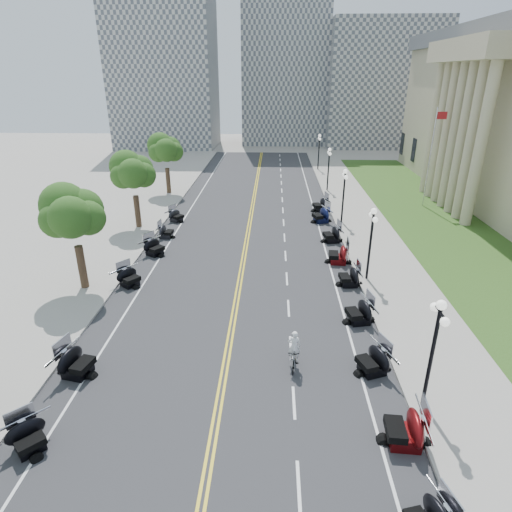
{
  "coord_description": "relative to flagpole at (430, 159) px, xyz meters",
  "views": [
    {
      "loc": [
        2.17,
        -22.39,
        12.95
      ],
      "look_at": [
        1.11,
        3.21,
        2.0
      ],
      "focal_mm": 30.0,
      "sensor_mm": 36.0,
      "label": 1
    }
  ],
  "objects": [
    {
      "name": "motorcycle_n_3",
      "position": [
        -10.73,
        -31.99,
        -4.22
      ],
      "size": [
        2.36,
        2.36,
        1.56
      ],
      "primitive_type": null,
      "rotation": [
        0.0,
        0.0,
        -1.64
      ],
      "color": "#590A0C",
      "rests_on": "road"
    },
    {
      "name": "lane_dash_8",
      "position": [
        -14.8,
        -14.0,
        -4.99
      ],
      "size": [
        0.12,
        2.0,
        0.0
      ],
      "primitive_type": "cube",
      "color": "white",
      "rests_on": "road"
    },
    {
      "name": "cyclist_rider",
      "position": [
        -14.73,
        -27.55,
        -3.08
      ],
      "size": [
        0.59,
        0.39,
        1.63
      ],
      "primitive_type": "imported",
      "rotation": [
        0.0,
        0.0,
        3.14
      ],
      "color": "white",
      "rests_on": "bicycle"
    },
    {
      "name": "lane_dash_16",
      "position": [
        -14.8,
        18.0,
        -4.99
      ],
      "size": [
        0.12,
        2.0,
        0.0
      ],
      "primitive_type": "cube",
      "color": "white",
      "rests_on": "road"
    },
    {
      "name": "street_lamp_3",
      "position": [
        -9.4,
        -6.0,
        -2.4
      ],
      "size": [
        0.5,
        1.2,
        4.9
      ],
      "primitive_type": null,
      "color": "black",
      "rests_on": "sidewalk_north"
    },
    {
      "name": "motorcycle_s_6",
      "position": [
        -25.23,
        -19.43,
        -4.33
      ],
      "size": [
        2.67,
        2.67,
        1.33
      ],
      "primitive_type": null,
      "rotation": [
        0.0,
        0.0,
        0.9
      ],
      "color": "black",
      "rests_on": "road"
    },
    {
      "name": "sidewalk_south",
      "position": [
        -28.5,
        -12.0,
        -4.92
      ],
      "size": [
        5.0,
        90.0,
        0.15
      ],
      "primitive_type": "cube",
      "color": "#9E9991",
      "rests_on": "ground"
    },
    {
      "name": "motorcycle_s_8",
      "position": [
        -24.94,
        -10.41,
        -4.38
      ],
      "size": [
        1.95,
        1.95,
        1.25
      ],
      "primitive_type": null,
      "rotation": [
        0.0,
        0.0,
        1.47
      ],
      "color": "black",
      "rests_on": "road"
    },
    {
      "name": "sidewalk_north",
      "position": [
        -7.5,
        -12.0,
        -4.92
      ],
      "size": [
        5.0,
        90.0,
        0.15
      ],
      "primitive_type": "cube",
      "color": "#9E9991",
      "rests_on": "ground"
    },
    {
      "name": "lane_dash_15",
      "position": [
        -14.8,
        14.0,
        -4.99
      ],
      "size": [
        0.12,
        2.0,
        0.0
      ],
      "primitive_type": "cube",
      "color": "white",
      "rests_on": "road"
    },
    {
      "name": "lawn",
      "position": [
        -0.5,
        -4.0,
        -4.95
      ],
      "size": [
        9.0,
        60.0,
        0.1
      ],
      "primitive_type": "cube",
      "color": "#356023",
      "rests_on": "ground"
    },
    {
      "name": "motorcycle_n_7",
      "position": [
        -10.94,
        -15.15,
        -4.23
      ],
      "size": [
        2.35,
        2.35,
        1.54
      ],
      "primitive_type": null,
      "rotation": [
        0.0,
        0.0,
        -1.65
      ],
      "color": "#590A0C",
      "rests_on": "road"
    },
    {
      "name": "motorcycle_s_9",
      "position": [
        -24.97,
        -6.01,
        -4.38
      ],
      "size": [
        2.48,
        2.48,
        1.25
      ],
      "primitive_type": null,
      "rotation": [
        0.0,
        0.0,
        0.97
      ],
      "color": "black",
      "rests_on": "road"
    },
    {
      "name": "ground",
      "position": [
        -18.0,
        -22.0,
        -5.0
      ],
      "size": [
        160.0,
        160.0,
        0.0
      ],
      "primitive_type": "plane",
      "color": "gray"
    },
    {
      "name": "lane_dash_9",
      "position": [
        -14.8,
        -10.0,
        -4.99
      ],
      "size": [
        0.12,
        2.0,
        0.0
      ],
      "primitive_type": "cube",
      "color": "white",
      "rests_on": "road"
    },
    {
      "name": "lane_dash_19",
      "position": [
        -14.8,
        30.0,
        -4.99
      ],
      "size": [
        0.12,
        2.0,
        0.0
      ],
      "primitive_type": "cube",
      "color": "white",
      "rests_on": "road"
    },
    {
      "name": "lane_dash_4",
      "position": [
        -14.8,
        -30.0,
        -4.99
      ],
      "size": [
        0.12,
        2.0,
        0.0
      ],
      "primitive_type": "cube",
      "color": "white",
      "rests_on": "road"
    },
    {
      "name": "distant_block_b",
      "position": [
        -14.0,
        46.0,
        10.0
      ],
      "size": [
        16.0,
        12.0,
        30.0
      ],
      "primitive_type": "cube",
      "color": "gray",
      "rests_on": "ground"
    },
    {
      "name": "road",
      "position": [
        -18.0,
        -12.0,
        -5.0
      ],
      "size": [
        16.0,
        90.0,
        0.01
      ],
      "primitive_type": "cube",
      "color": "#333335",
      "rests_on": "ground"
    },
    {
      "name": "lane_dash_6",
      "position": [
        -14.8,
        -22.0,
        -4.99
      ],
      "size": [
        0.12,
        2.0,
        0.0
      ],
      "primitive_type": "cube",
      "color": "white",
      "rests_on": "road"
    },
    {
      "name": "distant_block_c",
      "position": [
        4.0,
        43.0,
        6.0
      ],
      "size": [
        20.0,
        14.0,
        22.0
      ],
      "primitive_type": "cube",
      "color": "gray",
      "rests_on": "ground"
    },
    {
      "name": "lane_dash_7",
      "position": [
        -14.8,
        -18.0,
        -4.99
      ],
      "size": [
        0.12,
        2.0,
        0.0
      ],
      "primitive_type": "cube",
      "color": "white",
      "rests_on": "road"
    },
    {
      "name": "lane_dash_14",
      "position": [
        -14.8,
        10.0,
        -4.99
      ],
      "size": [
        0.12,
        2.0,
        0.0
      ],
      "primitive_type": "cube",
      "color": "white",
      "rests_on": "road"
    },
    {
      "name": "motorcycle_s_7",
      "position": [
        -24.93,
        -14.19,
        -4.3
      ],
      "size": [
        2.78,
        2.78,
        1.4
      ],
      "primitive_type": null,
      "rotation": [
        0.0,
        0.0,
        0.97
      ],
      "color": "black",
      "rests_on": "road"
    },
    {
      "name": "lane_dash_18",
      "position": [
        -14.8,
        26.0,
        -4.99
      ],
      "size": [
        0.12,
        2.0,
        0.0
      ],
      "primitive_type": "cube",
      "color": "white",
      "rests_on": "road"
    },
    {
      "name": "tree_4",
      "position": [
        -28.0,
        4.0,
        -0.25
      ],
      "size": [
        4.8,
        4.8,
        9.2
      ],
      "primitive_type": null,
      "color": "#235619",
      "rests_on": "sidewalk_south"
    },
    {
      "name": "motorcycle_n_10",
      "position": [
        -11.01,
        -2.2,
        -4.23
      ],
      "size": [
        2.69,
        2.69,
        1.55
      ],
      "primitive_type": null,
      "rotation": [
        0.0,
        0.0,
        -1.32
      ],
      "color": "black",
      "rests_on": "road"
    },
    {
      "name": "bicycle",
      "position": [
        -14.73,
        -27.55,
        -4.45
      ],
      "size": [
        0.65,
        1.87,
        1.1
      ],
      "primitive_type": "imported",
      "rotation": [
        0.0,
        0.0,
        -0.08
      ],
      "color": "#A51414",
      "rests_on": "road"
    },
    {
      "name": "motorcycle_n_4",
      "position": [
        -11.06,
        -27.81,
        -4.29
      ],
      "size": [
        2.62,
        2.62,
        1.42
      ],
      "primitive_type": null,
      "rotation": [
        0.0,
        0.0,
        -1.21
      ],
      "color": "black",
      "rests_on": "road"
    },
    {
      "name": "lane_dash_12",
      "position": [
        -14.8,
        2.0,
        -4.99
      ],
      "size": [
        0.12,
        2.0,
        0.0
      ],
      "primitive_type": "cube",
      "color": "white",
      "rests_on": "road"
    },
    {
      "name": "motorcycle_n_6",
      "position": [
        -10.71,
        -18.8,
        -4.3
      ],
      "size": [
        2.14,
        2.14,
        1.39
      ],
      "primitive_type": null,
      "rotation": [
        0.0,
        0.0,
        -1.49
      ],
      "color": "black",
      "rests_on": "road"
    },
    {
      "name": "street_lamp_4",
      "position": [
        -9.4,
        6.0,
        -2.4
      ],
      "size": [
        0.5,
        1.2,
        4.9
      ],
      "primitive_type": null,
      "color": "black",
      "rests_on": "sidewalk_north"
    },
    {
      "name": "motorcycle_n_5",
      "position": [
        -10.9,
        -23.39,
        -4.27
      ],
      "size": [
        2.48,
        2.48,
        1.46
      ],
      "primitive_type": null,
      "rotation": [
        0.0,
        0.0,
        -1.35
      ],
      "color": "black",
      "rests_on": "road"
    },
    {
      "name": "street_lamp_1",
      "position": [
        -9.4,
        -30.0,
        -2.4
      ],
      "size": [
        0.5,
        1.2,
        4.9
      ],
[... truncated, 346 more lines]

